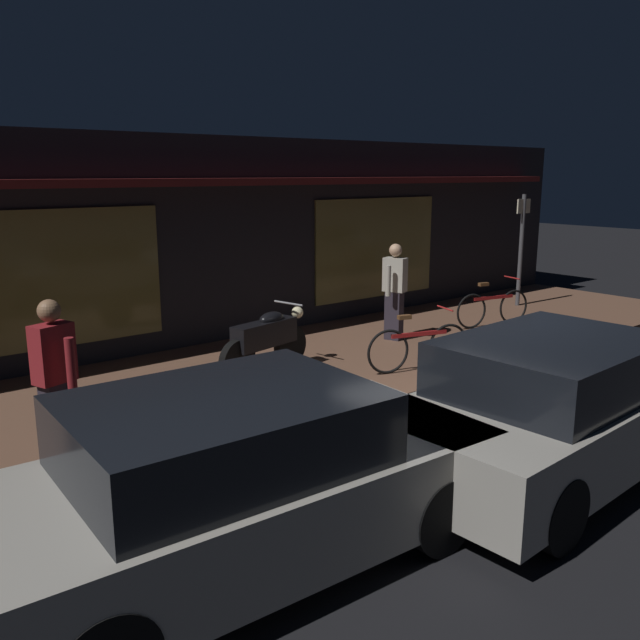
{
  "coord_description": "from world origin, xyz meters",
  "views": [
    {
      "loc": [
        -6.17,
        -4.71,
        2.99
      ],
      "look_at": [
        -0.39,
        2.4,
        0.95
      ],
      "focal_mm": 37.15,
      "sensor_mm": 36.0,
      "label": 1
    }
  ],
  "objects_px": {
    "bicycle_parked": "(493,307)",
    "person_bystander": "(395,290)",
    "bicycle_extra": "(419,347)",
    "person_photographer": "(55,379)",
    "parked_car_far": "(555,406)",
    "sign_post": "(521,243)",
    "parked_car_near": "(237,482)",
    "motorcycle": "(266,339)"
  },
  "relations": [
    {
      "from": "person_bystander",
      "to": "sign_post",
      "type": "relative_size",
      "value": 0.7
    },
    {
      "from": "motorcycle",
      "to": "bicycle_extra",
      "type": "distance_m",
      "value": 2.23
    },
    {
      "from": "person_bystander",
      "to": "sign_post",
      "type": "distance_m",
      "value": 4.34
    },
    {
      "from": "bicycle_parked",
      "to": "parked_car_near",
      "type": "relative_size",
      "value": 0.39
    },
    {
      "from": "bicycle_extra",
      "to": "person_bystander",
      "type": "bearing_deg",
      "value": 55.73
    },
    {
      "from": "motorcycle",
      "to": "bicycle_parked",
      "type": "xyz_separation_m",
      "value": [
        5.01,
        -0.24,
        -0.14
      ]
    },
    {
      "from": "person_photographer",
      "to": "parked_car_near",
      "type": "distance_m",
      "value": 2.51
    },
    {
      "from": "motorcycle",
      "to": "sign_post",
      "type": "bearing_deg",
      "value": 5.21
    },
    {
      "from": "bicycle_parked",
      "to": "person_photographer",
      "type": "bearing_deg",
      "value": -173.08
    },
    {
      "from": "bicycle_parked",
      "to": "sign_post",
      "type": "bearing_deg",
      "value": 22.85
    },
    {
      "from": "person_bystander",
      "to": "motorcycle",
      "type": "bearing_deg",
      "value": -175.65
    },
    {
      "from": "sign_post",
      "to": "parked_car_far",
      "type": "distance_m",
      "value": 8.25
    },
    {
      "from": "person_bystander",
      "to": "parked_car_near",
      "type": "height_order",
      "value": "person_bystander"
    },
    {
      "from": "parked_car_near",
      "to": "person_bystander",
      "type": "bearing_deg",
      "value": 34.66
    },
    {
      "from": "sign_post",
      "to": "parked_car_near",
      "type": "distance_m",
      "value": 10.88
    },
    {
      "from": "person_bystander",
      "to": "sign_post",
      "type": "bearing_deg",
      "value": 5.77
    },
    {
      "from": "bicycle_parked",
      "to": "bicycle_extra",
      "type": "bearing_deg",
      "value": -161.44
    },
    {
      "from": "person_photographer",
      "to": "parked_car_far",
      "type": "relative_size",
      "value": 0.4
    },
    {
      "from": "motorcycle",
      "to": "parked_car_far",
      "type": "bearing_deg",
      "value": -82.53
    },
    {
      "from": "person_photographer",
      "to": "sign_post",
      "type": "bearing_deg",
      "value": 10.3
    },
    {
      "from": "bicycle_parked",
      "to": "person_bystander",
      "type": "relative_size",
      "value": 0.97
    },
    {
      "from": "bicycle_parked",
      "to": "sign_post",
      "type": "xyz_separation_m",
      "value": [
        2.11,
        0.89,
        1.0
      ]
    },
    {
      "from": "person_photographer",
      "to": "parked_car_near",
      "type": "relative_size",
      "value": 0.4
    },
    {
      "from": "person_photographer",
      "to": "parked_car_near",
      "type": "bearing_deg",
      "value": -77.52
    },
    {
      "from": "person_photographer",
      "to": "parked_car_far",
      "type": "distance_m",
      "value": 4.96
    },
    {
      "from": "sign_post",
      "to": "parked_car_far",
      "type": "bearing_deg",
      "value": -143.05
    },
    {
      "from": "bicycle_extra",
      "to": "person_photographer",
      "type": "height_order",
      "value": "person_photographer"
    },
    {
      "from": "bicycle_extra",
      "to": "person_bystander",
      "type": "distance_m",
      "value": 1.93
    },
    {
      "from": "motorcycle",
      "to": "person_photographer",
      "type": "height_order",
      "value": "person_photographer"
    },
    {
      "from": "bicycle_parked",
      "to": "parked_car_near",
      "type": "xyz_separation_m",
      "value": [
        -7.83,
        -3.45,
        0.2
      ]
    },
    {
      "from": "motorcycle",
      "to": "bicycle_extra",
      "type": "relative_size",
      "value": 1.06
    },
    {
      "from": "bicycle_extra",
      "to": "parked_car_far",
      "type": "distance_m",
      "value": 3.21
    },
    {
      "from": "motorcycle",
      "to": "person_bystander",
      "type": "relative_size",
      "value": 1.01
    },
    {
      "from": "motorcycle",
      "to": "person_photographer",
      "type": "distance_m",
      "value": 3.6
    },
    {
      "from": "bicycle_extra",
      "to": "sign_post",
      "type": "distance_m",
      "value": 5.78
    },
    {
      "from": "sign_post",
      "to": "parked_car_near",
      "type": "xyz_separation_m",
      "value": [
        -9.94,
        -4.34,
        -0.81
      ]
    },
    {
      "from": "motorcycle",
      "to": "person_bystander",
      "type": "height_order",
      "value": "person_bystander"
    },
    {
      "from": "motorcycle",
      "to": "sign_post",
      "type": "xyz_separation_m",
      "value": [
        7.12,
        0.65,
        0.86
      ]
    },
    {
      "from": "person_bystander",
      "to": "parked_car_near",
      "type": "distance_m",
      "value": 6.88
    },
    {
      "from": "bicycle_parked",
      "to": "bicycle_extra",
      "type": "xyz_separation_m",
      "value": [
        -3.23,
        -1.08,
        0.0
      ]
    },
    {
      "from": "motorcycle",
      "to": "parked_car_near",
      "type": "relative_size",
      "value": 0.4
    },
    {
      "from": "person_bystander",
      "to": "parked_car_near",
      "type": "bearing_deg",
      "value": -145.34
    }
  ]
}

